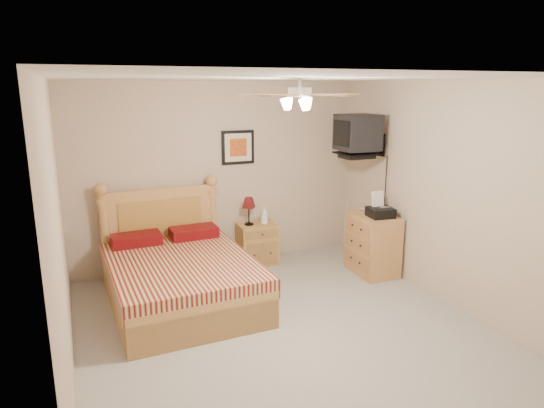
{
  "coord_description": "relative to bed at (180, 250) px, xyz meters",
  "views": [
    {
      "loc": [
        -1.88,
        -4.01,
        2.43
      ],
      "look_at": [
        0.21,
        0.9,
        1.13
      ],
      "focal_mm": 32.0,
      "sensor_mm": 36.0,
      "label": 1
    }
  ],
  "objects": [
    {
      "name": "wall_tv",
      "position": [
        2.57,
        0.22,
        1.17
      ],
      "size": [
        0.56,
        0.46,
        0.58
      ],
      "primitive_type": null,
      "color": "black",
      "rests_on": "wall_right"
    },
    {
      "name": "magazine_upper",
      "position": [
        2.56,
        0.16,
        0.19
      ],
      "size": [
        0.27,
        0.3,
        0.02
      ],
      "primitive_type": "imported",
      "rotation": [
        0.0,
        0.0,
        0.5
      ],
      "color": "tan",
      "rests_on": "magazine_lower"
    },
    {
      "name": "framed_picture",
      "position": [
        1.09,
        1.11,
        0.98
      ],
      "size": [
        0.46,
        0.04,
        0.46
      ],
      "primitive_type": "cube",
      "color": "black",
      "rests_on": "wall_back"
    },
    {
      "name": "table_lamp",
      "position": [
        1.16,
        0.91,
        0.12
      ],
      "size": [
        0.23,
        0.23,
        0.39
      ],
      "primitive_type": null,
      "rotation": [
        0.0,
        0.0,
        0.12
      ],
      "color": "#540E11",
      "rests_on": "nightstand"
    },
    {
      "name": "ceiling_fan",
      "position": [
        0.82,
        -1.32,
        1.72
      ],
      "size": [
        1.14,
        1.14,
        0.28
      ],
      "primitive_type": null,
      "color": "silver",
      "rests_on": "ceiling"
    },
    {
      "name": "wall_right",
      "position": [
        2.82,
        -1.12,
        0.61
      ],
      "size": [
        0.04,
        4.5,
        2.5
      ],
      "primitive_type": "cube",
      "color": "tan",
      "rests_on": "ground"
    },
    {
      "name": "bed",
      "position": [
        0.0,
        0.0,
        0.0
      ],
      "size": [
        1.57,
        2.03,
        1.29
      ],
      "primitive_type": null,
      "rotation": [
        0.0,
        0.0,
        0.03
      ],
      "color": "#A57C46",
      "rests_on": "ground"
    },
    {
      "name": "wall_front",
      "position": [
        0.82,
        -3.37,
        0.61
      ],
      "size": [
        4.0,
        0.04,
        2.5
      ],
      "primitive_type": "cube",
      "color": "tan",
      "rests_on": "ground"
    },
    {
      "name": "wall_left",
      "position": [
        -1.18,
        -1.12,
        0.61
      ],
      "size": [
        0.04,
        4.5,
        2.5
      ],
      "primitive_type": "cube",
      "color": "tan",
      "rests_on": "ground"
    },
    {
      "name": "floor",
      "position": [
        0.82,
        -1.12,
        -0.64
      ],
      "size": [
        4.5,
        4.5,
        0.0
      ],
      "primitive_type": "plane",
      "color": "gray",
      "rests_on": "ground"
    },
    {
      "name": "fax_machine",
      "position": [
        2.56,
        -0.16,
        0.31
      ],
      "size": [
        0.34,
        0.35,
        0.32
      ],
      "primitive_type": null,
      "rotation": [
        0.0,
        0.0,
        -0.12
      ],
      "color": "black",
      "rests_on": "dresser"
    },
    {
      "name": "dresser",
      "position": [
        2.55,
        -0.05,
        -0.25
      ],
      "size": [
        0.5,
        0.7,
        0.8
      ],
      "primitive_type": "cube",
      "rotation": [
        0.0,
        0.0,
        -0.05
      ],
      "color": "#B06D3B",
      "rests_on": "ground"
    },
    {
      "name": "nightstand",
      "position": [
        1.28,
        0.88,
        -0.36
      ],
      "size": [
        0.54,
        0.42,
        0.57
      ],
      "primitive_type": "cube",
      "rotation": [
        0.0,
        0.0,
        -0.05
      ],
      "color": "olive",
      "rests_on": "ground"
    },
    {
      "name": "ceiling",
      "position": [
        0.82,
        -1.12,
        1.86
      ],
      "size": [
        4.0,
        4.5,
        0.04
      ],
      "primitive_type": "cube",
      "color": "white",
      "rests_on": "ground"
    },
    {
      "name": "wall_back",
      "position": [
        0.82,
        1.13,
        0.61
      ],
      "size": [
        4.0,
        0.04,
        2.5
      ],
      "primitive_type": "cube",
      "color": "tan",
      "rests_on": "ground"
    },
    {
      "name": "lotion_bottle",
      "position": [
        1.38,
        0.88,
        0.05
      ],
      "size": [
        0.1,
        0.1,
        0.25
      ],
      "primitive_type": "imported",
      "rotation": [
        0.0,
        0.0,
        0.01
      ],
      "color": "white",
      "rests_on": "nightstand"
    },
    {
      "name": "magazine_lower",
      "position": [
        2.55,
        0.15,
        0.17
      ],
      "size": [
        0.3,
        0.35,
        0.03
      ],
      "primitive_type": "imported",
      "rotation": [
        0.0,
        0.0,
        0.33
      ],
      "color": "beige",
      "rests_on": "dresser"
    }
  ]
}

